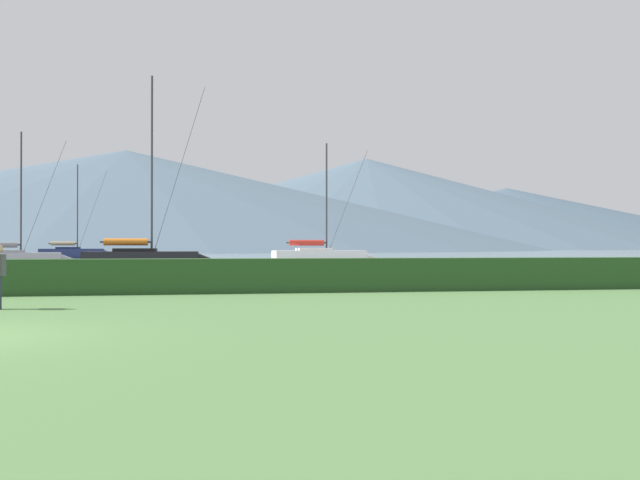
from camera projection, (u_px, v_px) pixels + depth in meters
name	position (u px, v px, depth m)	size (l,w,h in m)	color
harbor_water	(179.00, 253.00, 146.92)	(320.00, 246.00, 0.00)	#8C9EA3
hedge_line	(62.00, 277.00, 22.77)	(80.00, 1.20, 1.17)	#284C23
sailboat_slip_3	(73.00, 252.00, 88.34)	(9.10, 3.26, 12.06)	navy
sailboat_slip_4	(144.00, 258.00, 47.68)	(8.92, 2.71, 13.41)	black
sailboat_slip_5	(14.00, 258.00, 52.76)	(8.15, 3.92, 10.39)	#9E9EA3
sailboat_slip_6	(320.00, 256.00, 57.74)	(8.93, 3.05, 10.23)	white
distant_hill_west_ridge	(366.00, 203.00, 404.49)	(357.44, 357.44, 52.73)	#4C6070
distant_hill_central_peak	(507.00, 218.00, 404.15)	(286.49, 286.49, 35.38)	#425666
distant_hill_east_ridge	(126.00, 200.00, 301.70)	(355.68, 355.68, 43.43)	#4C6070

